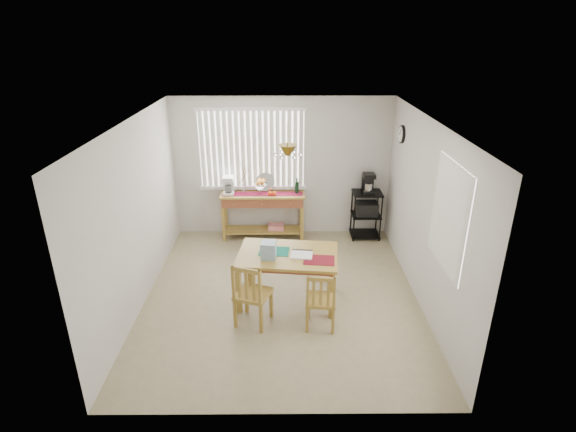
{
  "coord_description": "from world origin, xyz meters",
  "views": [
    {
      "loc": [
        0.06,
        -5.74,
        3.72
      ],
      "look_at": [
        0.1,
        0.55,
        1.05
      ],
      "focal_mm": 28.0,
      "sensor_mm": 36.0,
      "label": 1
    }
  ],
  "objects_px": {
    "cart_items": "(368,183)",
    "chair_left": "(252,295)",
    "chair_right": "(321,301)",
    "wire_cart": "(366,210)",
    "sideboard": "(263,205)",
    "dining_table": "(288,259)"
  },
  "relations": [
    {
      "from": "wire_cart",
      "to": "chair_left",
      "type": "bearing_deg",
      "value": -125.93
    },
    {
      "from": "sideboard",
      "to": "chair_left",
      "type": "xyz_separation_m",
      "value": [
        -0.04,
        -2.72,
        -0.2
      ]
    },
    {
      "from": "wire_cart",
      "to": "dining_table",
      "type": "distance_m",
      "value": 2.58
    },
    {
      "from": "cart_items",
      "to": "chair_right",
      "type": "distance_m",
      "value": 3.06
    },
    {
      "from": "cart_items",
      "to": "chair_left",
      "type": "height_order",
      "value": "cart_items"
    },
    {
      "from": "wire_cart",
      "to": "chair_right",
      "type": "xyz_separation_m",
      "value": [
        -1.05,
        -2.78,
        -0.13
      ]
    },
    {
      "from": "sideboard",
      "to": "dining_table",
      "type": "distance_m",
      "value": 2.17
    },
    {
      "from": "sideboard",
      "to": "chair_left",
      "type": "bearing_deg",
      "value": -90.81
    },
    {
      "from": "chair_left",
      "to": "chair_right",
      "type": "relative_size",
      "value": 1.11
    },
    {
      "from": "wire_cart",
      "to": "chair_left",
      "type": "xyz_separation_m",
      "value": [
        -1.96,
        -2.7,
        -0.09
      ]
    },
    {
      "from": "sideboard",
      "to": "wire_cart",
      "type": "distance_m",
      "value": 1.92
    },
    {
      "from": "sideboard",
      "to": "chair_left",
      "type": "relative_size",
      "value": 1.66
    },
    {
      "from": "chair_left",
      "to": "wire_cart",
      "type": "bearing_deg",
      "value": 54.07
    },
    {
      "from": "cart_items",
      "to": "chair_right",
      "type": "relative_size",
      "value": 0.44
    },
    {
      "from": "sideboard",
      "to": "wire_cart",
      "type": "xyz_separation_m",
      "value": [
        1.92,
        -0.02,
        -0.11
      ]
    },
    {
      "from": "wire_cart",
      "to": "chair_right",
      "type": "relative_size",
      "value": 1.07
    },
    {
      "from": "cart_items",
      "to": "chair_left",
      "type": "relative_size",
      "value": 0.4
    },
    {
      "from": "chair_left",
      "to": "chair_right",
      "type": "bearing_deg",
      "value": -5.16
    },
    {
      "from": "cart_items",
      "to": "chair_left",
      "type": "distance_m",
      "value": 3.4
    },
    {
      "from": "chair_left",
      "to": "dining_table",
      "type": "bearing_deg",
      "value": 51.2
    },
    {
      "from": "chair_left",
      "to": "chair_right",
      "type": "xyz_separation_m",
      "value": [
        0.91,
        -0.08,
        -0.04
      ]
    },
    {
      "from": "wire_cart",
      "to": "cart_items",
      "type": "relative_size",
      "value": 2.43
    }
  ]
}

